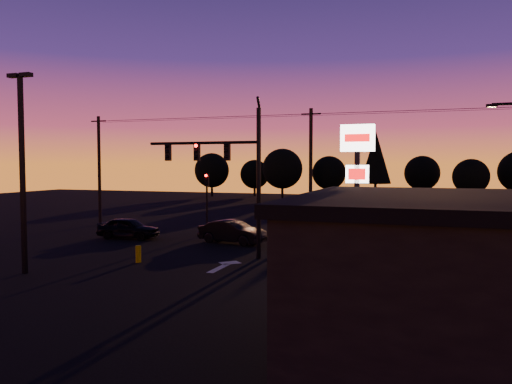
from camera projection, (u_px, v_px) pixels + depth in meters
ground at (201, 272)px, 23.34m from camera, size 120.00×120.00×0.00m
lane_arrow at (224, 266)px, 24.75m from camera, size 1.20×3.10×0.01m
traffic_signal_mast at (231, 166)px, 26.86m from camera, size 6.79×0.52×8.58m
secondary_signal at (207, 195)px, 35.65m from camera, size 0.30×0.31×4.35m
parking_lot_light at (22, 159)px, 22.69m from camera, size 1.25×0.30×9.14m
pylon_sign at (357, 167)px, 22.17m from camera, size 1.50×0.28×6.80m
utility_pole_0 at (99, 169)px, 41.55m from camera, size 1.40×0.26×9.00m
utility_pole_1 at (311, 170)px, 35.62m from camera, size 1.40×0.26×9.00m
power_wires at (311, 114)px, 35.40m from camera, size 36.00×1.22×0.07m
bollard at (138, 254)px, 25.57m from camera, size 0.29×0.29×0.86m
tree_0 at (212, 170)px, 77.49m from camera, size 5.36×5.36×6.74m
tree_1 at (255, 174)px, 78.37m from camera, size 4.54×4.54×5.71m
tree_2 at (282, 169)px, 71.63m from camera, size 5.77×5.78×7.26m
tree_3 at (329, 173)px, 73.46m from camera, size 4.95×4.95×6.22m
tree_4 at (376, 158)px, 68.21m from camera, size 4.18×4.18×9.50m
tree_5 at (422, 173)px, 71.07m from camera, size 4.95×4.95×6.22m
tree_6 at (471, 177)px, 63.45m from camera, size 4.54×4.54×5.71m
car_left at (128, 228)px, 33.71m from camera, size 4.30×1.91×1.44m
car_mid at (232, 232)px, 31.74m from camera, size 4.65×2.35×1.46m
car_right at (391, 237)px, 30.24m from camera, size 4.66×3.24×1.25m
suv_parked at (405, 293)px, 17.10m from camera, size 2.75×4.66×1.21m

